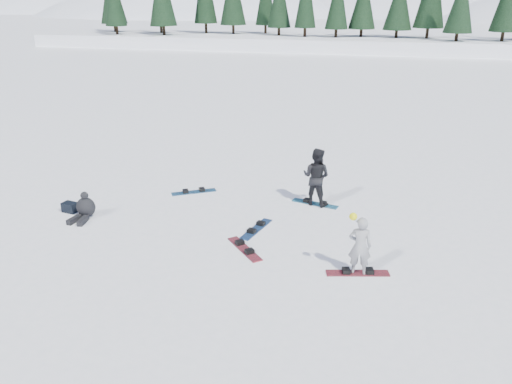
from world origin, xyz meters
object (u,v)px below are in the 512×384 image
at_px(snowboard_loose_c, 194,192).
at_px(snowboard_loose_b, 245,249).
at_px(gear_bag, 70,207).
at_px(snowboard_loose_a, 256,229).
at_px(snowboarder_woman, 360,246).
at_px(seated_rider, 85,208).
at_px(snowboarder_man, 316,177).

bearing_deg(snowboard_loose_c, snowboard_loose_b, -83.50).
xyz_separation_m(gear_bag, snowboard_loose_a, (5.86, 0.23, -0.14)).
bearing_deg(snowboarder_woman, gear_bag, -14.88).
xyz_separation_m(snowboarder_woman, snowboard_loose_a, (-2.96, 1.74, -0.74)).
height_order(gear_bag, snowboard_loose_a, gear_bag).
relative_size(snowboarder_woman, seated_rider, 1.70).
relative_size(seated_rider, snowboard_loose_b, 0.63).
distance_m(snowboarder_woman, snowboarder_man, 4.35).
distance_m(gear_bag, snowboard_loose_c, 3.96).
bearing_deg(snowboard_loose_c, snowboard_loose_a, -71.15).
xyz_separation_m(snowboarder_man, snowboard_loose_c, (-4.12, -0.04, -0.91)).
distance_m(gear_bag, snowboard_loose_a, 5.86).
distance_m(seated_rider, snowboard_loose_a, 5.19).
distance_m(snowboard_loose_c, snowboard_loose_b, 4.47).
bearing_deg(snowboard_loose_c, gear_bag, -172.98).
relative_size(snowboard_loose_a, snowboard_loose_b, 1.00).
bearing_deg(gear_bag, snowboard_loose_b, -9.74).
relative_size(snowboarder_woman, snowboard_loose_c, 1.08).
xyz_separation_m(gear_bag, snowboard_loose_b, (5.86, -1.01, -0.14)).
bearing_deg(seated_rider, snowboard_loose_a, 4.51).
height_order(seated_rider, snowboard_loose_b, seated_rider).
height_order(snowboard_loose_a, snowboard_loose_c, same).
bearing_deg(snowboard_loose_b, snowboard_loose_a, 137.53).
bearing_deg(snowboard_loose_c, snowboarder_man, -31.50).
bearing_deg(seated_rider, snowboarder_man, 22.33).
relative_size(snowboarder_man, snowboard_loose_a, 1.23).
relative_size(snowboarder_man, seated_rider, 1.94).
xyz_separation_m(snowboard_loose_a, snowboard_loose_c, (-2.78, 2.26, 0.00)).
relative_size(gear_bag, snowboard_loose_c, 0.30).
height_order(snowboarder_woman, snowboard_loose_a, snowboarder_woman).
bearing_deg(snowboarder_man, snowboard_loose_a, 74.73).
height_order(seated_rider, snowboard_loose_a, seated_rider).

